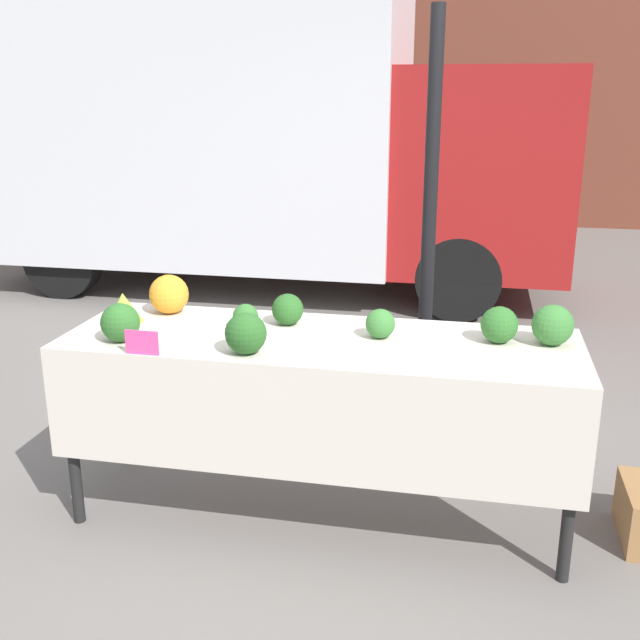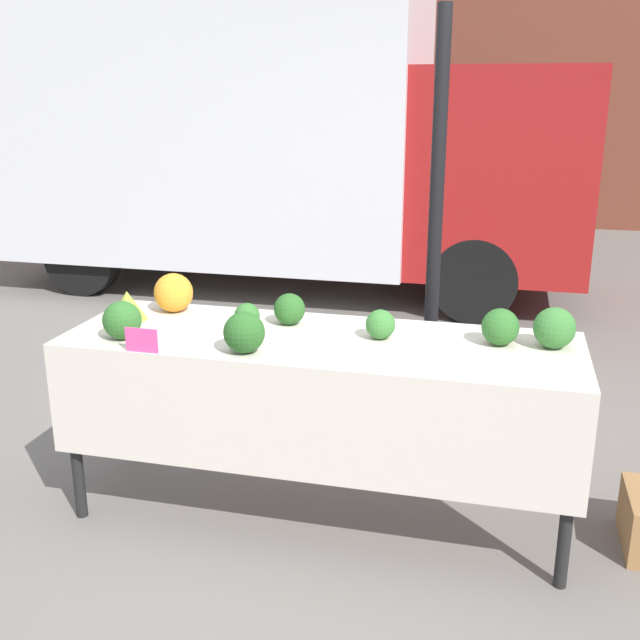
{
  "view_description": "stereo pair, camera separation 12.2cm",
  "coord_description": "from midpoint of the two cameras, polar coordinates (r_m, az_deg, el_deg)",
  "views": [
    {
      "loc": [
        0.61,
        -2.92,
        1.82
      ],
      "look_at": [
        0.0,
        0.0,
        0.91
      ],
      "focal_mm": 42.0,
      "sensor_mm": 36.0,
      "label": 1
    },
    {
      "loc": [
        0.73,
        -2.9,
        1.82
      ],
      "look_at": [
        0.0,
        0.0,
        0.91
      ],
      "focal_mm": 42.0,
      "sensor_mm": 36.0,
      "label": 2
    }
  ],
  "objects": [
    {
      "name": "broccoli_head_6",
      "position": [
        3.17,
        18.49,
        -0.59
      ],
      "size": [
        0.17,
        0.17,
        0.17
      ],
      "color": "#387533",
      "rests_on": "market_table"
    },
    {
      "name": "broccoli_head_5",
      "position": [
        2.96,
        -4.63,
        -0.97
      ],
      "size": [
        0.17,
        0.17,
        0.17
      ],
      "color": "#285B23",
      "rests_on": "market_table"
    },
    {
      "name": "ground_plane",
      "position": [
        3.5,
        1.03,
        -14.34
      ],
      "size": [
        40.0,
        40.0,
        0.0
      ],
      "primitive_type": "plane",
      "color": "slate"
    },
    {
      "name": "romanesco_head",
      "position": [
        3.48,
        -13.48,
        1.08
      ],
      "size": [
        0.17,
        0.17,
        0.13
      ],
      "color": "#93B238",
      "rests_on": "market_table"
    },
    {
      "name": "tent_pole",
      "position": [
        3.76,
        9.64,
        5.8
      ],
      "size": [
        0.07,
        0.07,
        2.21
      ],
      "color": "black",
      "rests_on": "ground_plane"
    },
    {
      "name": "orange_cauliflower",
      "position": [
        3.56,
        -10.14,
        2.06
      ],
      "size": [
        0.18,
        0.18,
        0.18
      ],
      "color": "orange",
      "rests_on": "market_table"
    },
    {
      "name": "parked_truck",
      "position": [
        7.2,
        -3.28,
        13.73
      ],
      "size": [
        5.31,
        1.96,
        2.68
      ],
      "color": "silver",
      "rests_on": "ground_plane"
    },
    {
      "name": "broccoli_head_0",
      "position": [
        3.21,
        -13.8,
        -0.02
      ],
      "size": [
        0.16,
        0.16,
        0.16
      ],
      "color": "#2D6628",
      "rests_on": "market_table"
    },
    {
      "name": "price_sign",
      "position": [
        3.03,
        -12.33,
        -1.53
      ],
      "size": [
        0.14,
        0.01,
        0.1
      ],
      "color": "#EF4793",
      "rests_on": "market_table"
    },
    {
      "name": "building_facade",
      "position": [
        11.23,
        11.47,
        22.33
      ],
      "size": [
        16.0,
        0.6,
        5.84
      ],
      "color": "brown",
      "rests_on": "ground_plane"
    },
    {
      "name": "broccoli_head_1",
      "position": [
        3.32,
        -1.29,
        0.83
      ],
      "size": [
        0.14,
        0.14,
        0.14
      ],
      "color": "#285B23",
      "rests_on": "market_table"
    },
    {
      "name": "broccoli_head_3",
      "position": [
        3.14,
        5.74,
        -0.34
      ],
      "size": [
        0.13,
        0.13,
        0.13
      ],
      "color": "#387533",
      "rests_on": "market_table"
    },
    {
      "name": "broccoli_head_4",
      "position": [
        3.28,
        -4.53,
        0.32
      ],
      "size": [
        0.11,
        0.11,
        0.11
      ],
      "color": "#336B2D",
      "rests_on": "market_table"
    },
    {
      "name": "broccoli_head_2",
      "position": [
        3.14,
        14.66,
        -0.53
      ],
      "size": [
        0.15,
        0.15,
        0.15
      ],
      "color": "#2D6628",
      "rests_on": "market_table"
    },
    {
      "name": "market_table",
      "position": [
        3.13,
        0.84,
        -3.63
      ],
      "size": [
        2.17,
        0.71,
        0.83
      ],
      "color": "beige",
      "rests_on": "ground_plane"
    }
  ]
}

